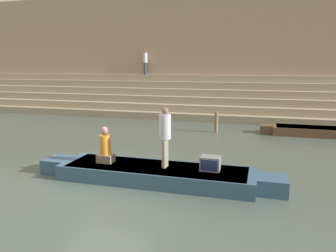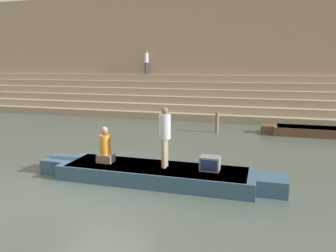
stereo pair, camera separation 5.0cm
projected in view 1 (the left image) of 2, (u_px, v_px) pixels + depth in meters
ground_plane at (103, 176)px, 9.28m from camera, size 120.00×120.00×0.00m
ghat_steps at (191, 101)px, 20.36m from camera, size 36.00×3.64×2.48m
back_wall at (198, 54)px, 21.62m from camera, size 34.20×1.28×7.76m
rowboat_main at (156, 173)px, 8.84m from camera, size 6.76×1.55×0.41m
person_standing at (165, 133)px, 8.62m from camera, size 0.31×0.31×1.62m
person_rowing at (105, 148)px, 9.14m from camera, size 0.44×0.34×1.02m
tv_set at (210, 163)px, 8.48m from camera, size 0.50×0.41×0.37m
moored_boat_shore at (319, 131)px, 14.56m from camera, size 5.09×1.24×0.38m
mooring_post at (216, 122)px, 15.23m from camera, size 0.17×0.17×0.95m
person_on_steps at (145, 60)px, 21.77m from camera, size 0.31×0.31×1.61m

